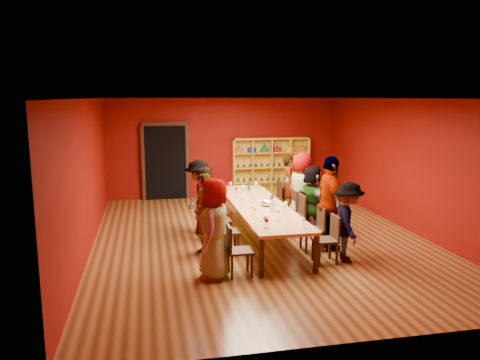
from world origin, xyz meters
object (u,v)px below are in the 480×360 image
Objects in this scene: person_left_3 at (199,197)px; person_right_2 at (312,200)px; person_left_2 at (203,205)px; person_right_0 at (348,222)px; chair_person_left_0 at (235,248)px; spittoon_bowl at (268,202)px; person_left_0 at (214,228)px; chair_person_right_1 at (316,226)px; shelving_unit at (270,164)px; person_right_4 at (289,184)px; chair_person_left_3 at (213,211)px; wine_bottle at (249,186)px; person_left_1 at (203,215)px; chair_person_right_4 at (275,196)px; person_right_3 at (302,190)px; chair_person_right_3 at (290,207)px; chair_person_right_2 at (297,212)px; chair_person_left_1 at (224,229)px; tasting_table at (259,207)px; chair_person_left_2 at (217,218)px; person_right_1 at (330,204)px; chair_person_right_0 at (329,236)px.

person_left_3 is 1.07× the size of person_right_2.
person_left_2 is 3.04m from person_right_0.
spittoon_bowl is at bearing 60.29° from chair_person_left_0.
person_left_0 is at bearing 110.92° from person_right_0.
person_left_3 reaches higher than chair_person_right_1.
shelving_unit is at bearing 149.52° from person_left_3.
person_left_0 is 1.11× the size of person_right_2.
person_right_4 is (2.53, 3.98, -0.07)m from person_left_0.
wine_bottle is at bearing 40.96° from chair_person_left_3.
person_right_2 is (2.56, 0.96, -0.03)m from person_left_1.
person_left_0 is 1.09× the size of person_right_4.
chair_person_right_4 is (1.82, 3.98, 0.00)m from chair_person_left_0.
shelving_unit is 2.70× the size of chair_person_right_1.
person_right_3 is at bearing 80.89° from chair_person_right_1.
person_right_3 reaches higher than chair_person_left_3.
chair_person_right_3 is 2.83× the size of spittoon_bowl.
chair_person_left_0 is 2.65m from chair_person_left_3.
person_left_3 is at bearing 180.00° from chair_person_left_3.
chair_person_right_2 is 0.50× the size of person_right_3.
shelving_unit is 5.80m from person_left_1.
chair_person_left_0 is at bearing -90.00° from chair_person_left_1.
person_right_2 is at bearing -13.25° from chair_person_left_3.
person_right_3 reaches higher than chair_person_right_2.
person_right_0 is (2.18, -2.37, 0.25)m from chair_person_left_3.
person_left_3 is (0.04, 2.65, -0.03)m from person_left_0.
tasting_table is at bearing -114.67° from chair_person_right_4.
person_left_0 is 3.48m from chair_person_right_3.
person_right_3 is (2.39, 0.65, 0.09)m from person_left_2.
person_right_1 is at bearing -26.75° from chair_person_left_2.
chair_person_left_0 reaches higher than tasting_table.
person_right_3 is at bearing 0.00° from chair_person_right_3.
person_left_0 is 1.92× the size of chair_person_right_2.
chair_person_left_2 is 0.42m from person_left_2.
chair_person_right_1 is at bearing -6.23° from chair_person_left_1.
shelving_unit is 8.34× the size of wine_bottle.
person_left_3 is (-0.32, 2.65, 0.34)m from chair_person_left_0.
chair_person_right_0 is at bearing -64.22° from spittoon_bowl.
shelving_unit is 1.50× the size of person_left_1.
chair_person_right_2 is 3.09× the size of wine_bottle.
person_left_1 is at bearing -155.18° from spittoon_bowl.
person_right_1 is at bearing -40.27° from tasting_table.
person_right_4 is (0.36, 0.00, 0.29)m from chair_person_right_4.
person_right_2 is at bearing -79.42° from chair_person_right_4.
wine_bottle is at bearing 107.46° from chair_person_right_1.
chair_person_left_0 is at bearing -114.58° from chair_person_right_4.
chair_person_right_4 is 3.09× the size of wine_bottle.
person_left_2 is at bearing 68.13° from person_right_1.
chair_person_left_0 is 4.38m from chair_person_right_4.
person_left_2 is at bearing 69.12° from person_right_0.
person_left_3 is 1.59m from spittoon_bowl.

